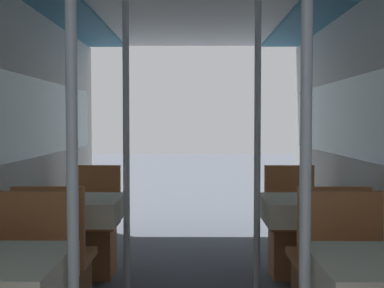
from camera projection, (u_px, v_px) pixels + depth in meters
The scene contains 10 objects.
support_pole_left_0 at pixel (72, 174), 2.26m from camera, with size 0.05×0.05×2.24m.
dining_table_left_1 at pixel (77, 213), 4.05m from camera, with size 0.67×0.67×0.76m.
chair_left_near_1 at pixel (57, 283), 3.47m from camera, with size 0.45×0.45×0.94m.
chair_left_far_1 at pixel (92, 241), 4.67m from camera, with size 0.45×0.45×0.94m.
support_pole_left_1 at pixel (126, 151), 4.03m from camera, with size 0.05×0.05×2.24m.
support_pole_right_0 at pixel (306, 175), 2.26m from camera, with size 0.05×0.05×2.24m.
dining_table_right_1 at pixel (307, 213), 4.04m from camera, with size 0.67×0.67×0.76m.
chair_right_near_1 at pixel (326, 283), 3.45m from camera, with size 0.45×0.45×0.94m.
chair_right_far_1 at pixel (292, 241), 4.66m from camera, with size 0.45×0.45×0.94m.
support_pole_right_1 at pixel (257, 151), 4.02m from camera, with size 0.05×0.05×2.24m.
Camera 1 is at (0.03, -1.56, 1.35)m, focal length 50.00 mm.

